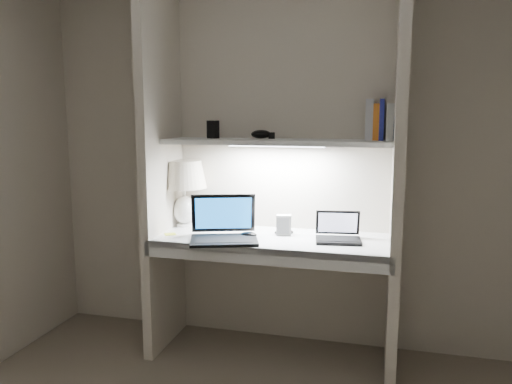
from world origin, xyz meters
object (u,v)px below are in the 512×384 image
(laptop_main, at_px, (224,230))
(speaker, at_px, (284,225))
(laptop_netbook, at_px, (338,234))
(book_row, at_px, (385,121))
(table_lamp, at_px, (184,182))

(laptop_main, distance_m, speaker, 0.38)
(laptop_netbook, height_order, book_row, book_row)
(speaker, bearing_deg, book_row, 1.83)
(table_lamp, xyz_separation_m, laptop_main, (0.37, -0.28, -0.24))
(laptop_main, height_order, laptop_netbook, laptop_main)
(table_lamp, distance_m, laptop_netbook, 1.08)
(table_lamp, height_order, speaker, table_lamp)
(laptop_netbook, relative_size, book_row, 1.21)
(table_lamp, xyz_separation_m, book_row, (1.29, 0.04, 0.41))
(speaker, height_order, book_row, book_row)
(book_row, bearing_deg, laptop_main, -160.96)
(table_lamp, distance_m, speaker, 0.74)
(table_lamp, height_order, laptop_main, table_lamp)
(table_lamp, bearing_deg, speaker, -6.41)
(laptop_netbook, relative_size, speaker, 2.31)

